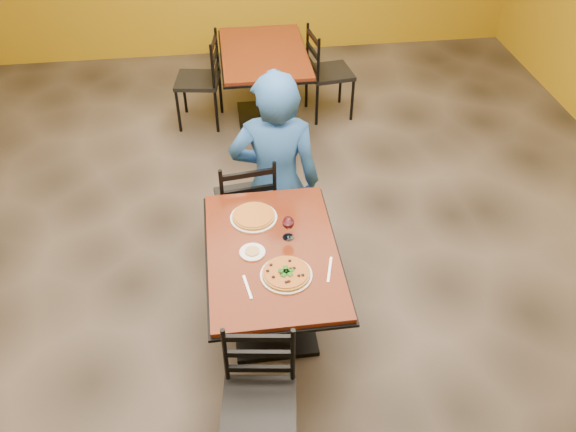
{
  "coord_description": "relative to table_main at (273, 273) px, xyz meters",
  "views": [
    {
      "loc": [
        -0.24,
        -3.1,
        3.25
      ],
      "look_at": [
        0.12,
        -0.3,
        0.85
      ],
      "focal_mm": 36.45,
      "sensor_mm": 36.0,
      "label": 1
    }
  ],
  "objects": [
    {
      "name": "chair_main_near",
      "position": [
        -0.18,
        -0.89,
        -0.12
      ],
      "size": [
        0.45,
        0.45,
        0.88
      ],
      "primitive_type": null,
      "rotation": [
        0.0,
        0.0,
        -0.13
      ],
      "color": "black",
      "rests_on": "floor"
    },
    {
      "name": "wine_glass",
      "position": [
        0.11,
        0.11,
        0.28
      ],
      "size": [
        0.08,
        0.08,
        0.18
      ],
      "primitive_type": null,
      "color": "white",
      "rests_on": "table_main"
    },
    {
      "name": "side_plate",
      "position": [
        -0.12,
        -0.0,
        0.2
      ],
      "size": [
        0.16,
        0.16,
        0.01
      ],
      "primitive_type": "cylinder",
      "color": "white",
      "rests_on": "table_main"
    },
    {
      "name": "chair_second_right",
      "position": [
        0.91,
        2.84,
        -0.09
      ],
      "size": [
        0.48,
        0.48,
        0.94
      ],
      "primitive_type": null,
      "rotation": [
        0.0,
        0.0,
        1.7
      ],
      "color": "black",
      "rests_on": "floor"
    },
    {
      "name": "pizza_main",
      "position": [
        0.06,
        -0.22,
        0.21
      ],
      "size": [
        0.28,
        0.28,
        0.02
      ],
      "primitive_type": "cylinder",
      "color": "maroon",
      "rests_on": "plate_main"
    },
    {
      "name": "chair_second_left",
      "position": [
        -0.45,
        2.84,
        -0.08
      ],
      "size": [
        0.49,
        0.49,
        0.94
      ],
      "primitive_type": null,
      "rotation": [
        0.0,
        0.0,
        -1.72
      ],
      "color": "black",
      "rests_on": "floor"
    },
    {
      "name": "table_second",
      "position": [
        0.23,
        2.84,
        0.0
      ],
      "size": [
        0.87,
        1.29,
        0.75
      ],
      "rotation": [
        0.0,
        0.0,
        -0.0
      ],
      "color": "maroon",
      "rests_on": "floor"
    },
    {
      "name": "floor",
      "position": [
        0.0,
        0.5,
        -0.56
      ],
      "size": [
        7.0,
        8.0,
        0.01
      ],
      "primitive_type": "cube",
      "color": "black",
      "rests_on": "ground"
    },
    {
      "name": "table_main",
      "position": [
        0.0,
        0.0,
        0.0
      ],
      "size": [
        0.83,
        1.23,
        0.75
      ],
      "color": "maroon",
      "rests_on": "floor"
    },
    {
      "name": "fork",
      "position": [
        -0.18,
        -0.28,
        0.2
      ],
      "size": [
        0.05,
        0.19,
        0.0
      ],
      "primitive_type": "cube",
      "rotation": [
        0.0,
        0.0,
        0.17
      ],
      "color": "silver",
      "rests_on": "table_main"
    },
    {
      "name": "diner",
      "position": [
        0.13,
        0.99,
        0.18
      ],
      "size": [
        0.75,
        0.54,
        1.47
      ],
      "primitive_type": "imported",
      "rotation": [
        0.0,
        0.0,
        3.03
      ],
      "color": "#1B4394",
      "rests_on": "floor"
    },
    {
      "name": "pizza_far",
      "position": [
        -0.09,
        0.32,
        0.21
      ],
      "size": [
        0.28,
        0.28,
        0.02
      ],
      "primitive_type": "cylinder",
      "color": "orange",
      "rests_on": "plate_far"
    },
    {
      "name": "dip",
      "position": [
        -0.12,
        -0.0,
        0.21
      ],
      "size": [
        0.09,
        0.09,
        0.01
      ],
      "primitive_type": "cylinder",
      "color": "tan",
      "rests_on": "side_plate"
    },
    {
      "name": "plate_main",
      "position": [
        0.06,
        -0.22,
        0.2
      ],
      "size": [
        0.31,
        0.31,
        0.01
      ],
      "primitive_type": "cylinder",
      "color": "white",
      "rests_on": "table_main"
    },
    {
      "name": "knife",
      "position": [
        0.32,
        -0.21,
        0.2
      ],
      "size": [
        0.07,
        0.21,
        0.0
      ],
      "primitive_type": "cube",
      "rotation": [
        0.0,
        0.0,
        -0.28
      ],
      "color": "silver",
      "rests_on": "table_main"
    },
    {
      "name": "plate_far",
      "position": [
        -0.09,
        0.32,
        0.2
      ],
      "size": [
        0.31,
        0.31,
        0.01
      ],
      "primitive_type": "cylinder",
      "color": "white",
      "rests_on": "table_main"
    },
    {
      "name": "chair_main_far",
      "position": [
        -0.12,
        0.85,
        -0.09
      ],
      "size": [
        0.47,
        0.47,
        0.93
      ],
      "primitive_type": null,
      "rotation": [
        0.0,
        0.0,
        3.27
      ],
      "color": "black",
      "rests_on": "floor"
    }
  ]
}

